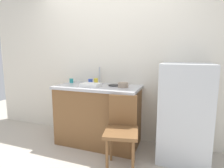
% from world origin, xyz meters
% --- Properties ---
extents(ground_plane, '(8.00, 8.00, 0.00)m').
position_xyz_m(ground_plane, '(0.00, 0.00, 0.00)').
color(ground_plane, '#BCB2A3').
extents(back_wall, '(4.80, 0.10, 2.50)m').
position_xyz_m(back_wall, '(0.00, 1.00, 1.25)').
color(back_wall, silver).
rests_on(back_wall, ground_plane).
extents(cabinet_base, '(1.25, 0.60, 0.89)m').
position_xyz_m(cabinet_base, '(-0.09, 0.65, 0.44)').
color(cabinet_base, brown).
rests_on(cabinet_base, ground_plane).
extents(countertop, '(1.29, 0.64, 0.04)m').
position_xyz_m(countertop, '(-0.09, 0.65, 0.91)').
color(countertop, '#B7B7BC').
rests_on(countertop, cabinet_base).
extents(faucet, '(0.02, 0.02, 0.27)m').
position_xyz_m(faucet, '(-0.17, 0.90, 1.06)').
color(faucet, '#B7B7BC').
rests_on(faucet, countertop).
extents(refrigerator, '(0.64, 0.61, 1.29)m').
position_xyz_m(refrigerator, '(1.16, 0.64, 0.64)').
color(refrigerator, silver).
rests_on(refrigerator, ground_plane).
extents(chair, '(0.47, 0.47, 0.89)m').
position_xyz_m(chair, '(0.44, 0.19, 0.50)').
color(chair, brown).
rests_on(chair, ground_plane).
extents(dish_tray, '(0.28, 0.20, 0.05)m').
position_xyz_m(dish_tray, '(-0.16, 0.55, 0.95)').
color(dish_tray, white).
rests_on(dish_tray, countertop).
extents(terracotta_bowl, '(0.15, 0.15, 0.07)m').
position_xyz_m(terracotta_bowl, '(0.31, 0.66, 0.96)').
color(terracotta_bowl, gray).
rests_on(terracotta_bowl, countertop).
extents(hotplate, '(0.17, 0.17, 0.02)m').
position_xyz_m(hotplate, '(0.14, 0.74, 0.94)').
color(hotplate, '#2D2D2D').
rests_on(hotplate, countertop).
extents(cup_teal, '(0.07, 0.07, 0.07)m').
position_xyz_m(cup_teal, '(-0.63, 0.78, 0.96)').
color(cup_teal, teal).
rests_on(cup_teal, countertop).
extents(cup_yellow, '(0.07, 0.07, 0.10)m').
position_xyz_m(cup_yellow, '(-0.17, 0.76, 0.98)').
color(cup_yellow, yellow).
rests_on(cup_yellow, countertop).
extents(cup_blue, '(0.07, 0.07, 0.08)m').
position_xyz_m(cup_blue, '(-0.29, 0.81, 0.96)').
color(cup_blue, blue).
rests_on(cup_blue, countertop).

